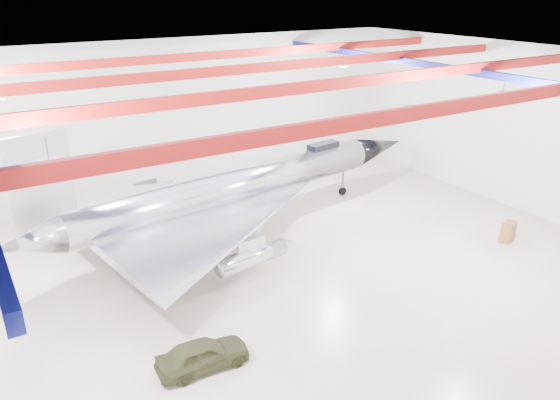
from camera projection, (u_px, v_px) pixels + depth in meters
floor at (256, 278)px, 28.81m from camera, size 40.00×40.00×0.00m
wall_back at (150, 120)px, 38.61m from camera, size 40.00×0.00×40.00m
wall_right at (514, 127)px, 36.59m from camera, size 0.00×30.00×30.00m
ceiling at (252, 66)px, 24.74m from camera, size 40.00×40.00×0.00m
ceiling_structure at (252, 81)px, 24.99m from camera, size 39.50×29.50×1.08m
jet_aircraft at (235, 191)px, 33.41m from camera, size 29.68×19.16×8.11m
jeep at (203, 355)px, 21.86m from camera, size 3.85×1.72×1.29m
desk at (508, 232)px, 32.81m from camera, size 1.38×1.01×1.14m
crate_ply at (155, 254)px, 30.88m from camera, size 0.68×0.60×0.40m
toolbox_red at (135, 237)px, 33.12m from camera, size 0.58×0.51×0.34m
engine_drum at (203, 245)px, 31.95m from camera, size 0.63×0.63×0.48m
parts_bin at (252, 215)px, 36.04m from camera, size 0.67×0.56×0.44m
oil_barrel at (223, 232)px, 33.72m from camera, size 0.69×0.62×0.40m
spares_box at (249, 216)px, 36.02m from camera, size 0.41×0.41×0.31m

